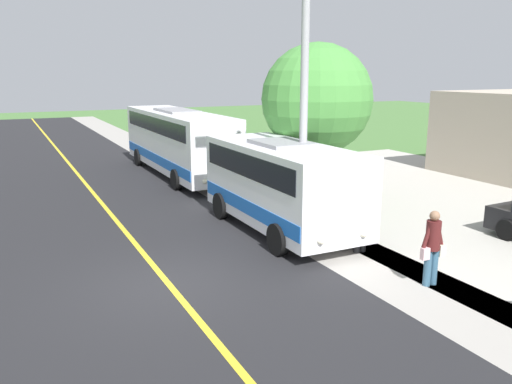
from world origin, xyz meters
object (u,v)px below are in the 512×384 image
(shuttle_bus_front, at_px, (282,182))
(tree_curbside, at_px, (317,100))
(pedestrian_waiting, at_px, (361,220))
(transit_bus_rear, at_px, (178,139))
(pedestrian_with_bags, at_px, (433,245))
(street_light_pole, at_px, (301,88))

(shuttle_bus_front, distance_m, tree_curbside, 4.48)
(pedestrian_waiting, bearing_deg, transit_bus_rear, -85.67)
(pedestrian_waiting, bearing_deg, pedestrian_with_bags, 91.42)
(transit_bus_rear, height_order, tree_curbside, tree_curbside)
(transit_bus_rear, height_order, street_light_pole, street_light_pole)
(pedestrian_with_bags, relative_size, street_light_pole, 0.22)
(pedestrian_waiting, xyz_separation_m, street_light_pole, (0.60, -2.35, 3.55))
(street_light_pole, bearing_deg, pedestrian_with_bags, 97.64)
(transit_bus_rear, relative_size, pedestrian_with_bags, 5.92)
(transit_bus_rear, xyz_separation_m, street_light_pole, (-0.40, 10.79, 2.73))
(pedestrian_waiting, bearing_deg, tree_curbside, -109.74)
(shuttle_bus_front, xyz_separation_m, tree_curbside, (-2.86, -2.51, 2.36))
(pedestrian_waiting, relative_size, street_light_pole, 0.21)
(street_light_pole, height_order, tree_curbside, street_light_pole)
(pedestrian_with_bags, relative_size, pedestrian_waiting, 1.06)
(pedestrian_waiting, height_order, tree_curbside, tree_curbside)
(transit_bus_rear, bearing_deg, tree_curbside, 110.52)
(pedestrian_with_bags, bearing_deg, pedestrian_waiting, -88.58)
(tree_curbside, bearing_deg, shuttle_bus_front, 41.32)
(transit_bus_rear, relative_size, pedestrian_waiting, 6.27)
(transit_bus_rear, bearing_deg, pedestrian_with_bags, 93.85)
(shuttle_bus_front, height_order, pedestrian_waiting, shuttle_bus_front)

